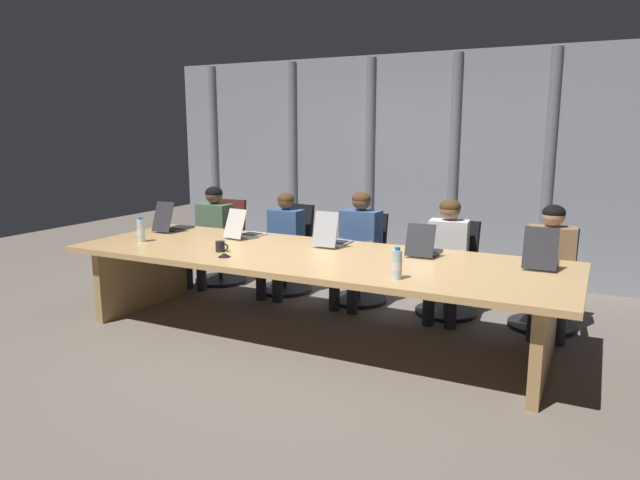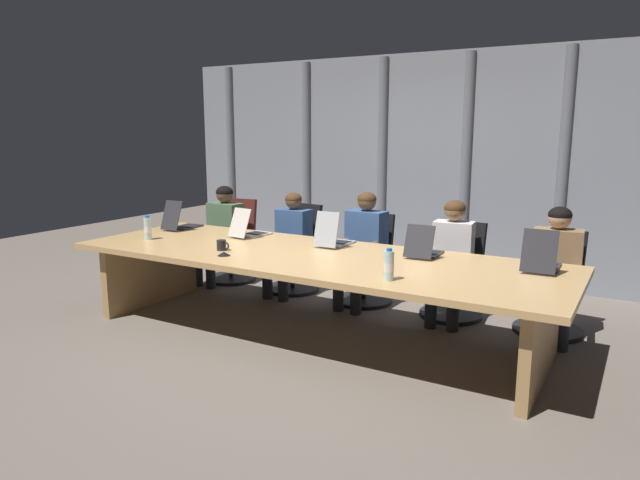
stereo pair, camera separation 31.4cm
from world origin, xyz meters
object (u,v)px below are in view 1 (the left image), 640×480
water_bottle_secondary (397,265)px  laptop_right_end (541,258)px  office_chair_right_end (545,290)px  office_chair_left_mid (288,259)px  conference_mic_left_side (224,255)px  person_center (357,242)px  water_bottle_primary (141,231)px  office_chair_left_end (222,251)px  person_right_mid (447,252)px  office_chair_center (360,268)px  person_right_end (550,261)px  laptop_left_mid (245,231)px  person_left_mid (282,238)px  office_chair_right_mid (449,279)px  person_left_end (210,229)px  laptop_center (332,239)px  laptop_right_mid (424,248)px  laptop_left_end (173,225)px  coffee_mug_near (221,246)px

water_bottle_secondary → laptop_right_end: bearing=44.8°
office_chair_right_end → office_chair_left_mid: bearing=-83.7°
laptop_right_end → conference_mic_left_side: laptop_right_end is taller
person_center → water_bottle_primary: 2.11m
office_chair_left_end → conference_mic_left_side: size_ratio=8.74×
person_right_mid → office_chair_center: bearing=-104.9°
person_right_end → water_bottle_primary: (-3.53, -1.25, 0.19)m
laptop_left_mid → person_left_mid: 0.63m
person_right_end → office_chair_left_end: bearing=-97.7°
office_chair_right_mid → person_left_end: size_ratio=0.80×
laptop_center → office_chair_right_end: size_ratio=0.47×
laptop_right_mid → conference_mic_left_side: size_ratio=3.74×
office_chair_right_end → person_left_end: bearing=-81.2°
laptop_center → laptop_right_mid: (0.87, -0.00, -0.01)m
person_left_end → water_bottle_primary: (0.15, -1.25, 0.19)m
laptop_left_end → laptop_center: size_ratio=1.10×
laptop_center → conference_mic_left_side: size_ratio=3.84×
office_chair_center → office_chair_right_end: 1.82m
person_right_mid → conference_mic_left_side: 2.09m
laptop_right_mid → person_right_mid: 0.62m
laptop_left_end → person_right_mid: bearing=-80.3°
office_chair_left_mid → laptop_right_end: bearing=81.1°
office_chair_left_mid → office_chair_right_end: (2.71, -0.00, -0.02)m
person_left_mid → laptop_right_mid: bearing=70.5°
person_left_mid → person_left_end: bearing=-91.3°
laptop_right_mid → office_chair_left_end: size_ratio=0.43×
laptop_left_mid → person_center: bearing=-49.4°
person_left_end → water_bottle_secondary: bearing=64.9°
office_chair_left_mid → office_chair_left_end: bearing=-83.0°
office_chair_center → office_chair_right_end: (1.82, -0.00, -0.00)m
laptop_center → laptop_right_end: size_ratio=0.92×
office_chair_left_end → office_chair_left_mid: (0.89, -0.00, 0.00)m
person_left_end → conference_mic_left_side: person_left_end is taller
laptop_right_end → person_right_mid: bearing=53.8°
person_left_mid → laptop_center: bearing=55.4°
office_chair_left_mid → person_center: 0.97m
person_left_mid → water_bottle_primary: bearing=-33.9°
water_bottle_primary → office_chair_right_mid: bearing=28.3°
laptop_right_end → water_bottle_secondary: (-0.88, -0.87, 0.04)m
water_bottle_secondary → person_right_mid: bearing=90.5°
office_chair_right_mid → person_right_end: 0.98m
person_left_end → person_right_mid: (2.76, -0.00, -0.00)m
office_chair_left_end → conference_mic_left_side: 2.05m
person_right_end → water_bottle_primary: 3.75m
laptop_right_mid → coffee_mug_near: (-1.62, -0.68, -0.01)m
water_bottle_secondary → person_right_end: bearing=58.8°
conference_mic_left_side → water_bottle_secondary: bearing=-1.4°
office_chair_left_mid → coffee_mug_near: bearing=13.3°
office_chair_left_end → water_bottle_primary: bearing=-0.7°
laptop_left_end → person_center: 1.95m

